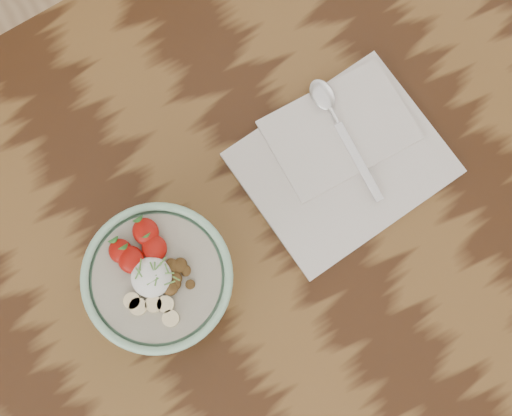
{
  "coord_description": "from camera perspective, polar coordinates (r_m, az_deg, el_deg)",
  "views": [
    {
      "loc": [
        6.56,
        -7.65,
        164.14
      ],
      "look_at": [
        14.55,
        5.23,
        85.28
      ],
      "focal_mm": 50.0,
      "sensor_mm": 36.0,
      "label": 1
    }
  ],
  "objects": [
    {
      "name": "napkin",
      "position": [
        0.92,
        6.9,
        4.14
      ],
      "size": [
        25.62,
        21.14,
        1.52
      ],
      "rotation": [
        0.0,
        0.0,
        0.05
      ],
      "color": "silver",
      "rests_on": "table"
    },
    {
      "name": "spoon",
      "position": [
        0.93,
        6.04,
        7.7
      ],
      "size": [
        3.54,
        17.94,
        0.93
      ],
      "rotation": [
        0.0,
        0.0,
        -0.08
      ],
      "color": "silver",
      "rests_on": "napkin"
    },
    {
      "name": "table",
      "position": [
        0.99,
        -5.64,
        -9.06
      ],
      "size": [
        160.0,
        90.0,
        75.0
      ],
      "color": "#361D0D",
      "rests_on": "ground"
    },
    {
      "name": "breakfast_bowl",
      "position": [
        0.84,
        -7.66,
        -5.7
      ],
      "size": [
        17.21,
        17.21,
        11.43
      ],
      "rotation": [
        0.0,
        0.0,
        -0.24
      ],
      "color": "#97CBA8",
      "rests_on": "table"
    }
  ]
}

